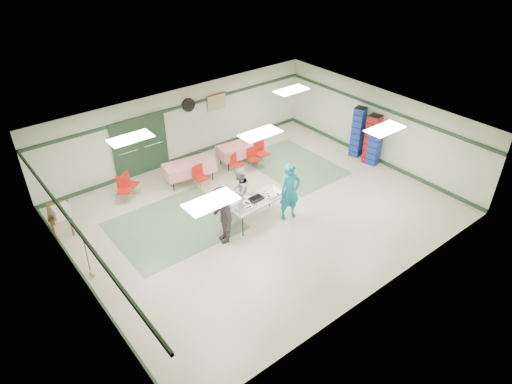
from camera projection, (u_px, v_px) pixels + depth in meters
floor at (260, 211)px, 14.30m from camera, size 11.00×11.00×0.00m
ceiling at (260, 133)px, 12.83m from camera, size 11.00×11.00×0.00m
wall_back at (182, 125)px, 16.52m from camera, size 11.00×0.00×11.00m
wall_front at (382, 251)px, 10.61m from camera, size 11.00×0.00×11.00m
wall_left at (78, 249)px, 10.69m from camera, size 0.00×9.00×9.00m
wall_right at (378, 126)px, 16.44m from camera, size 0.00×9.00×9.00m
trim_back at (181, 107)px, 16.12m from camera, size 11.00×0.06×0.10m
baseboard_back at (186, 156)px, 17.20m from camera, size 11.00×0.06×0.12m
trim_left at (73, 224)px, 10.32m from camera, size 0.06×9.00×0.10m
baseboard_left at (90, 288)px, 11.41m from camera, size 0.06×9.00×0.12m
trim_right at (381, 108)px, 16.05m from camera, size 0.06×9.00×0.10m
baseboard_right at (373, 157)px, 17.13m from camera, size 0.06×9.00×0.12m
green_patch_a at (174, 226)px, 13.65m from camera, size 3.50×3.00×0.01m
green_patch_b at (293, 165)px, 16.75m from camera, size 2.50×3.50×0.01m
double_door_left at (128, 150)px, 15.49m from camera, size 0.90×0.06×2.10m
double_door_right at (153, 142)px, 15.99m from camera, size 0.90×0.06×2.10m
door_frame at (141, 146)px, 15.73m from camera, size 2.00×0.03×2.15m
wall_fan at (189, 105)px, 16.26m from camera, size 0.50×0.10×0.50m
scroll_banner at (217, 102)px, 16.99m from camera, size 0.80×0.02×0.60m
serving_table at (257, 201)px, 13.50m from camera, size 1.91×0.86×0.76m
sheet_tray_right at (272, 194)px, 13.73m from camera, size 0.64×0.50×0.02m
sheet_tray_mid at (251, 198)px, 13.51m from camera, size 0.61×0.47×0.02m
sheet_tray_left at (244, 207)px, 13.15m from camera, size 0.63×0.50×0.02m
baking_pan at (256, 199)px, 13.45m from camera, size 0.45×0.29×0.08m
foam_box_stack at (232, 206)px, 13.00m from camera, size 0.27×0.25×0.23m
volunteer_teal at (290, 192)px, 13.55m from camera, size 0.76×0.60×1.83m
volunteer_grey at (240, 191)px, 13.84m from camera, size 0.92×0.83×1.55m
volunteer_dark at (222, 215)px, 12.60m from camera, size 0.93×1.27×1.76m
dining_table_a at (241, 149)px, 16.61m from camera, size 1.77×0.93×0.77m
dining_table_b at (189, 167)px, 15.46m from camera, size 1.81×1.01×0.77m
chair_a at (252, 156)px, 16.32m from camera, size 0.46×0.46×0.78m
chair_b at (236, 163)px, 15.93m from camera, size 0.49×0.49×0.79m
chair_c at (261, 150)px, 16.49m from camera, size 0.47×0.47×0.94m
chair_d at (199, 175)px, 15.14m from camera, size 0.42×0.42×0.86m
chair_loose_a at (129, 182)px, 14.74m from camera, size 0.57×0.57×0.88m
chair_loose_b at (124, 187)px, 14.47m from camera, size 0.56×0.56×0.89m
crate_stack_blue_a at (358, 132)px, 16.87m from camera, size 0.45×0.45×1.94m
crate_stack_red at (372, 139)px, 16.44m from camera, size 0.48×0.48×1.87m
crate_stack_blue_b at (375, 146)px, 16.44m from camera, size 0.44×0.44×1.48m
printer_table at (59, 212)px, 13.13m from camera, size 0.81×1.05×0.74m
office_printer at (62, 211)px, 12.69m from camera, size 0.46×0.41×0.35m
broom at (87, 255)px, 11.56m from camera, size 0.06×0.21×1.24m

